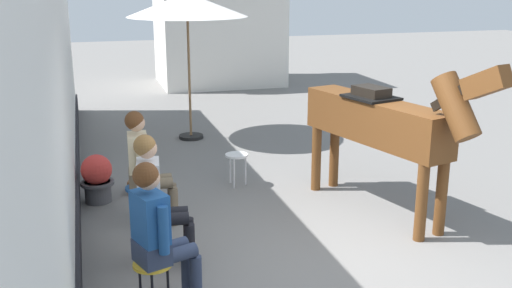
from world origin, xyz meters
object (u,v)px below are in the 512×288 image
object	(u,v)px
flower_planter_farthest	(97,178)
cafe_parasol	(187,6)
seated_visitor_near	(158,229)
satchel_bag	(134,186)
spare_stool_white	(237,158)
seated_visitor_middle	(156,194)
seated_visitor_far	(144,162)
saddled_horse_center	(383,123)

from	to	relation	value
flower_planter_farthest	cafe_parasol	world-z (taller)	cafe_parasol
seated_visitor_near	cafe_parasol	bearing A→B (deg)	77.21
seated_visitor_near	satchel_bag	bearing A→B (deg)	89.30
flower_planter_farthest	spare_stool_white	world-z (taller)	flower_planter_farthest
cafe_parasol	seated_visitor_middle	bearing A→B (deg)	-103.97
flower_planter_farthest	satchel_bag	size ratio (longest dim) A/B	2.29
seated_visitor_near	cafe_parasol	size ratio (longest dim) A/B	0.54
seated_visitor_near	satchel_bag	distance (m)	3.17
seated_visitor_near	satchel_bag	size ratio (longest dim) A/B	4.96
seated_visitor_far	flower_planter_farthest	distance (m)	1.16
flower_planter_farthest	satchel_bag	xyz separation A→B (m)	(0.48, 0.20, -0.23)
saddled_horse_center	cafe_parasol	world-z (taller)	cafe_parasol
seated_visitor_middle	saddled_horse_center	world-z (taller)	saddled_horse_center
seated_visitor_near	spare_stool_white	bearing A→B (deg)	64.02
flower_planter_farthest	spare_stool_white	bearing A→B (deg)	3.51
cafe_parasol	spare_stool_white	bearing A→B (deg)	-86.44
saddled_horse_center	cafe_parasol	distance (m)	4.65
seated_visitor_middle	spare_stool_white	xyz separation A→B (m)	(1.37, 2.14, -0.38)
seated_visitor_middle	satchel_bag	distance (m)	2.33
seated_visitor_middle	seated_visitor_far	bearing A→B (deg)	90.09
satchel_bag	saddled_horse_center	bearing A→B (deg)	77.45
seated_visitor_near	flower_planter_farthest	size ratio (longest dim) A/B	2.17
saddled_horse_center	cafe_parasol	size ratio (longest dim) A/B	1.14
spare_stool_white	seated_visitor_middle	bearing A→B (deg)	-122.68
flower_planter_farthest	spare_stool_white	distance (m)	1.91
seated_visitor_far	satchel_bag	xyz separation A→B (m)	(-0.05, 1.14, -0.68)
cafe_parasol	spare_stool_white	world-z (taller)	cafe_parasol
seated_visitor_near	cafe_parasol	xyz separation A→B (m)	(1.30, 5.71, 1.59)
seated_visitor_near	seated_visitor_middle	size ratio (longest dim) A/B	1.00
seated_visitor_far	flower_planter_farthest	size ratio (longest dim) A/B	2.17
seated_visitor_middle	cafe_parasol	distance (m)	5.24
seated_visitor_far	seated_visitor_near	bearing A→B (deg)	-92.63
spare_stool_white	satchel_bag	distance (m)	1.46
seated_visitor_far	seated_visitor_middle	bearing A→B (deg)	-89.91
seated_visitor_near	seated_visitor_middle	bearing A→B (deg)	83.97
seated_visitor_middle	spare_stool_white	distance (m)	2.57
spare_stool_white	seated_visitor_near	bearing A→B (deg)	-115.98
saddled_horse_center	satchel_bag	distance (m)	3.44
seated_visitor_middle	satchel_bag	size ratio (longest dim) A/B	4.96
cafe_parasol	flower_planter_farthest	bearing A→B (deg)	-121.64
seated_visitor_far	flower_planter_farthest	bearing A→B (deg)	119.72
seated_visitor_far	spare_stool_white	xyz separation A→B (m)	(1.37, 1.05, -0.38)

